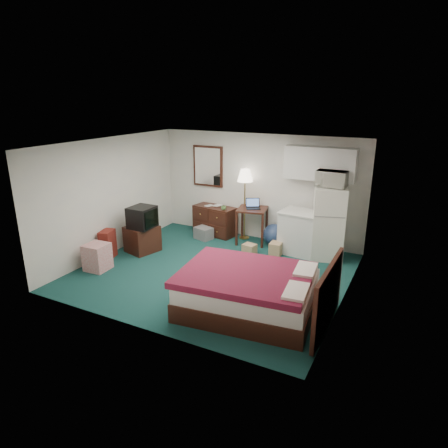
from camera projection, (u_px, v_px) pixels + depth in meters
The scene contains 25 objects.
floor at pixel (214, 272), 7.89m from camera, with size 5.00×4.50×0.01m, color #0F2B2B.
ceiling at pixel (212, 144), 7.12m from camera, with size 5.00×4.50×0.01m, color silver.
walls at pixel (213, 211), 7.50m from camera, with size 5.01×4.51×2.50m.
mirror at pixel (208, 166), 9.84m from camera, with size 0.80×0.06×1.00m, color white, non-canonical shape.
upper_cabinets at pixel (320, 164), 8.41m from camera, with size 1.50×0.35×0.70m, color silver, non-canonical shape.
headboard at pixel (328, 297), 5.78m from camera, with size 0.06×1.56×1.00m, color black, non-canonical shape.
dresser at pixel (215, 220), 9.91m from camera, with size 1.05×0.48×0.72m, color black, non-canonical shape.
floor_lamp at pixel (245, 205), 9.48m from camera, with size 0.37×0.37×1.69m, color tan, non-canonical shape.
desk at pixel (252, 225), 9.34m from camera, with size 0.66×0.66×0.83m, color black, non-canonical shape.
exercise_ball at pixel (274, 235), 9.24m from camera, with size 0.49×0.49×0.49m, color navy.
kitchen_counter at pixel (301, 233), 8.70m from camera, with size 0.83×0.64×0.91m, color silver, non-canonical shape.
fridge at pixel (328, 223), 8.36m from camera, with size 0.64×0.64×1.55m, color white, non-canonical shape.
bed at pixel (248, 292), 6.39m from camera, with size 2.06×1.61×0.66m, color maroon, non-canonical shape.
tv_stand at pixel (142, 239), 8.85m from camera, with size 0.58×0.63×0.58m, color black, non-canonical shape.
suitcase at pixel (108, 244), 8.49m from camera, with size 0.23×0.37×0.61m, color #5C160C, non-canonical shape.
retail_box at pixel (97, 257), 7.92m from camera, with size 0.43×0.43×0.54m, color silver, non-canonical shape.
file_bin at pixel (204, 233), 9.64m from camera, with size 0.41×0.31×0.29m, color slate, non-canonical shape.
cardboard_box_a at pixel (249, 249), 8.73m from camera, with size 0.27×0.23×0.23m, color #9C7550, non-canonical shape.
cardboard_box_b at pixel (276, 249), 8.66m from camera, with size 0.24×0.29×0.29m, color #9C7550, non-canonical shape.
laptop at pixel (253, 204), 9.15m from camera, with size 0.32×0.26×0.22m, color black, non-canonical shape.
crt_tv at pixel (142, 217), 8.63m from camera, with size 0.50×0.54×0.46m, color black, non-canonical shape.
microwave at pixel (332, 177), 8.07m from camera, with size 0.60×0.33×0.41m, color white.
book_a at pixel (207, 201), 9.86m from camera, with size 0.15×0.02×0.21m, color #9C7550.
book_b at pixel (215, 201), 9.87m from camera, with size 0.17×0.02×0.23m, color #9C7550.
mug at pixel (224, 208), 9.48m from camera, with size 0.12×0.09×0.12m, color #548443.
Camera 1 is at (3.47, -6.32, 3.35)m, focal length 32.00 mm.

